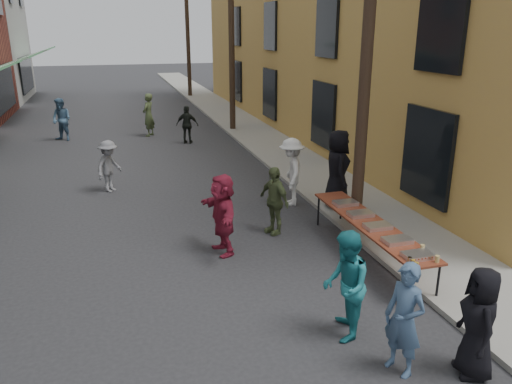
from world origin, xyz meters
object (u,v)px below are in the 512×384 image
utility_pole_near (369,25)px  guest_front_c (345,286)px  utility_pole_mid (231,26)px  utility_pole_far (187,27)px  catering_tray_sausage (418,255)px  serving_table (370,224)px  guest_front_a (479,323)px  server (337,169)px

utility_pole_near → guest_front_c: utility_pole_near is taller
utility_pole_mid → utility_pole_far: (0.00, 12.00, 0.00)m
utility_pole_mid → catering_tray_sausage: bearing=-91.9°
utility_pole_near → guest_front_c: size_ratio=5.34×
utility_pole_near → utility_pole_mid: (0.00, 12.00, 0.00)m
serving_table → catering_tray_sausage: size_ratio=8.00×
guest_front_a → catering_tray_sausage: bearing=-173.3°
utility_pole_near → utility_pole_far: (0.00, 24.00, 0.00)m
utility_pole_near → utility_pole_far: 24.00m
utility_pole_near → utility_pole_far: bearing=90.0°
serving_table → server: (0.55, 2.71, 0.37)m
utility_pole_mid → server: (0.05, -10.80, -3.41)m
serving_table → server: 2.79m
utility_pole_mid → server: utility_pole_mid is taller
utility_pole_far → server: 23.06m
utility_pole_far → serving_table: utility_pole_far is taller
server → catering_tray_sausage: bearing=-173.7°
utility_pole_far → guest_front_c: bearing=-94.5°
catering_tray_sausage → server: 4.41m
serving_table → guest_front_a: (-0.40, -3.63, 0.07)m
utility_pole_mid → guest_front_c: utility_pole_mid is taller
utility_pole_near → guest_front_c: bearing=-119.5°
guest_front_c → catering_tray_sausage: bearing=133.9°
utility_pole_far → catering_tray_sausage: (-0.50, -27.17, -3.71)m
utility_pole_mid → catering_tray_sausage: size_ratio=18.00×
utility_pole_near → serving_table: (-0.50, -1.52, -3.79)m
guest_front_a → guest_front_c: size_ratio=0.93×
utility_pole_far → server: bearing=-89.9°
catering_tray_sausage → utility_pole_mid: bearing=88.1°
utility_pole_far → server: utility_pole_far is taller
utility_pole_near → guest_front_a: 6.42m
guest_front_c → utility_pole_near: bearing=171.9°
server → utility_pole_near: bearing=-168.9°
utility_pole_mid → server: 11.33m
utility_pole_near → catering_tray_sausage: bearing=-99.0°
utility_pole_far → catering_tray_sausage: 27.42m
serving_table → catering_tray_sausage: 1.65m
guest_front_a → server: 6.43m
utility_pole_near → serving_table: size_ratio=2.25×
utility_pole_mid → utility_pole_far: size_ratio=1.00×
utility_pole_near → utility_pole_mid: bearing=90.0°
guest_front_a → server: server is taller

